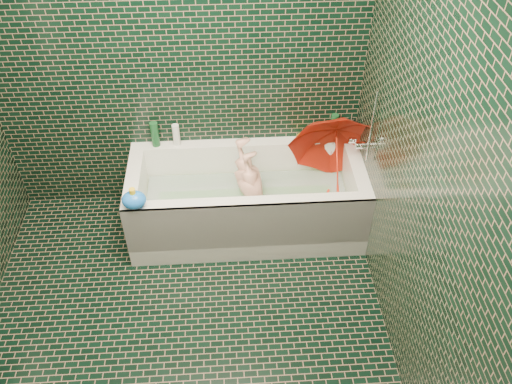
{
  "coord_description": "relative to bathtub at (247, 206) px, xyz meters",
  "views": [
    {
      "loc": [
        0.33,
        -1.92,
        3.02
      ],
      "look_at": [
        0.51,
        0.82,
        0.52
      ],
      "focal_mm": 38.0,
      "sensor_mm": 36.0,
      "label": 1
    }
  ],
  "objects": [
    {
      "name": "bottle_right_tall",
      "position": [
        0.67,
        0.34,
        0.45
      ],
      "size": [
        0.07,
        0.07,
        0.22
      ],
      "primitive_type": "cylinder",
      "rotation": [
        0.0,
        0.0,
        0.36
      ],
      "color": "#144722",
      "rests_on": "bathtub"
    },
    {
      "name": "floor",
      "position": [
        -0.45,
        -1.01,
        -0.21
      ],
      "size": [
        2.8,
        2.8,
        0.0
      ],
      "primitive_type": "plane",
      "color": "black",
      "rests_on": "ground"
    },
    {
      "name": "rubber_duck",
      "position": [
        0.45,
        0.32,
        0.39
      ],
      "size": [
        0.12,
        0.08,
        0.1
      ],
      "rotation": [
        0.0,
        0.0,
        0.03
      ],
      "color": "yellow",
      "rests_on": "bathtub"
    },
    {
      "name": "soap_bottle_b",
      "position": [
        0.73,
        0.32,
        0.34
      ],
      "size": [
        0.09,
        0.09,
        0.19
      ],
      "primitive_type": "imported",
      "rotation": [
        0.0,
        0.0,
        0.05
      ],
      "color": "#422078",
      "rests_on": "bathtub"
    },
    {
      "name": "water",
      "position": [
        0.0,
        0.02,
        0.09
      ],
      "size": [
        1.48,
        0.53,
        0.0
      ],
      "primitive_type": "cube",
      "color": "silver",
      "rests_on": "bathtub"
    },
    {
      "name": "bathtub",
      "position": [
        0.0,
        0.0,
        0.0
      ],
      "size": [
        1.7,
        0.75,
        0.55
      ],
      "color": "white",
      "rests_on": "floor"
    },
    {
      "name": "bottle_left_tall",
      "position": [
        -0.66,
        0.35,
        0.44
      ],
      "size": [
        0.07,
        0.07,
        0.2
      ],
      "primitive_type": "cylinder",
      "rotation": [
        0.0,
        0.0,
        -0.14
      ],
      "color": "#144722",
      "rests_on": "bathtub"
    },
    {
      "name": "wall_back",
      "position": [
        -0.45,
        0.39,
        1.04
      ],
      "size": [
        2.8,
        0.0,
        2.8
      ],
      "primitive_type": "plane",
      "rotation": [
        1.57,
        0.0,
        0.0
      ],
      "color": "black",
      "rests_on": "floor"
    },
    {
      "name": "bottle_left_short",
      "position": [
        -0.5,
        0.34,
        0.43
      ],
      "size": [
        0.06,
        0.06,
        0.18
      ],
      "primitive_type": "cylinder",
      "rotation": [
        0.0,
        0.0,
        0.07
      ],
      "color": "white",
      "rests_on": "bathtub"
    },
    {
      "name": "faucet",
      "position": [
        0.81,
        0.01,
        0.56
      ],
      "size": [
        0.18,
        0.19,
        0.55
      ],
      "color": "silver",
      "rests_on": "wall_right"
    },
    {
      "name": "bath_mat",
      "position": [
        0.0,
        0.02,
        -0.06
      ],
      "size": [
        1.35,
        0.47,
        0.01
      ],
      "primitive_type": "cube",
      "color": "#54D129",
      "rests_on": "bathtub"
    },
    {
      "name": "bottle_right_pump",
      "position": [
        0.8,
        0.36,
        0.42
      ],
      "size": [
        0.05,
        0.05,
        0.16
      ],
      "primitive_type": "cylinder",
      "rotation": [
        0.0,
        0.0,
        -0.02
      ],
      "color": "silver",
      "rests_on": "bathtub"
    },
    {
      "name": "soap_bottle_c",
      "position": [
        0.78,
        0.34,
        0.34
      ],
      "size": [
        0.18,
        0.18,
        0.17
      ],
      "primitive_type": "imported",
      "rotation": [
        0.0,
        0.0,
        0.36
      ],
      "color": "#144722",
      "rests_on": "bathtub"
    },
    {
      "name": "bath_toy",
      "position": [
        -0.75,
        -0.32,
        0.41
      ],
      "size": [
        0.19,
        0.18,
        0.16
      ],
      "rotation": [
        0.0,
        0.0,
        -0.34
      ],
      "color": "blue",
      "rests_on": "bathtub"
    },
    {
      "name": "wall_right",
      "position": [
        0.85,
        -1.01,
        1.04
      ],
      "size": [
        0.0,
        2.8,
        2.8
      ],
      "primitive_type": "plane",
      "rotation": [
        1.57,
        0.0,
        -1.57
      ],
      "color": "black",
      "rests_on": "floor"
    },
    {
      "name": "child",
      "position": [
        0.06,
        0.01,
        0.1
      ],
      "size": [
        0.97,
        0.48,
        0.35
      ],
      "primitive_type": "imported",
      "rotation": [
        -1.42,
        0.0,
        -1.41
      ],
      "color": "#DB9C88",
      "rests_on": "bathtub"
    },
    {
      "name": "soap_bottle_a",
      "position": [
        0.72,
        0.33,
        0.34
      ],
      "size": [
        0.14,
        0.14,
        0.28
      ],
      "primitive_type": "imported",
      "rotation": [
        0.0,
        0.0,
        0.39
      ],
      "color": "white",
      "rests_on": "bathtub"
    },
    {
      "name": "umbrella",
      "position": [
        0.65,
        0.02,
        0.38
      ],
      "size": [
        0.9,
        0.93,
        0.95
      ],
      "primitive_type": "imported",
      "rotation": [
        0.36,
        -0.3,
        -0.23
      ],
      "color": "red",
      "rests_on": "bathtub"
    }
  ]
}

